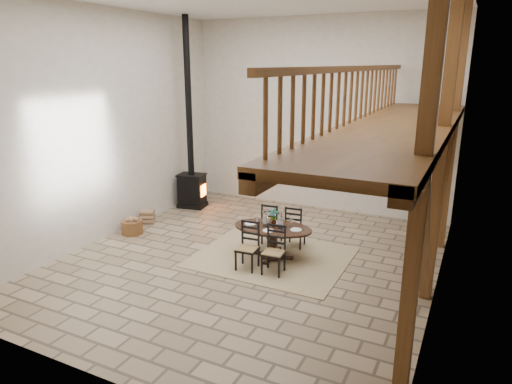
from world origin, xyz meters
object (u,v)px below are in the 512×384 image
at_px(dining_table, 273,239).
at_px(log_stack, 148,217).
at_px(wood_stove, 191,167).
at_px(log_basket, 132,226).

relative_size(dining_table, log_stack, 4.74).
relative_size(wood_stove, log_basket, 10.15).
distance_m(wood_stove, log_stack, 1.90).
distance_m(dining_table, log_stack, 3.66).
bearing_deg(dining_table, wood_stove, 142.83).
bearing_deg(wood_stove, log_stack, -107.96).
bearing_deg(wood_stove, dining_table, -42.23).
height_order(wood_stove, log_basket, wood_stove).
relative_size(dining_table, log_basket, 3.77).
bearing_deg(log_stack, wood_stove, 82.03).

